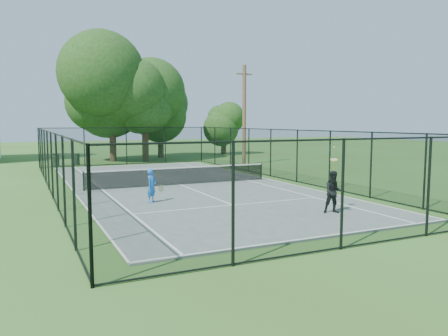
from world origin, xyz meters
name	(u,v)px	position (x,y,z in m)	size (l,w,h in m)	color
ground	(180,186)	(0.00, 0.00, 0.00)	(120.00, 120.00, 0.00)	#36531C
tennis_court	(180,185)	(0.00, 0.00, 0.03)	(11.00, 24.00, 0.06)	#53625D
tennis_net	(180,175)	(0.00, 0.00, 0.58)	(10.08, 0.08, 0.95)	black
fence	(180,158)	(0.00, 0.00, 1.50)	(13.10, 26.10, 3.00)	black
tree_near_left	(112,95)	(-0.45, 16.22, 5.75)	(7.16, 7.16, 9.34)	#332114
tree_near_mid	(145,105)	(2.15, 15.25, 4.84)	(6.01, 6.01, 7.86)	#332114
tree_near_right	(160,110)	(4.55, 18.62, 4.55)	(5.20, 5.20, 7.17)	#332114
tree_far_right	(224,125)	(12.05, 20.35, 3.06)	(3.75, 3.75, 4.96)	#332114
trash_bin_left	(56,160)	(-5.30, 14.04, 0.51)	(0.58, 0.58, 1.00)	black
trash_bin_right	(76,159)	(-3.73, 14.37, 0.47)	(0.58, 0.58, 0.92)	black
utility_pole	(244,115)	(8.57, 9.00, 4.01)	(1.40, 0.30, 7.90)	#4C3823
player_blue	(152,186)	(-2.82, -4.42, 0.77)	(0.89, 0.60, 1.43)	blue
player_black	(334,192)	(2.72, -9.35, 0.84)	(0.93, 1.03, 2.44)	black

